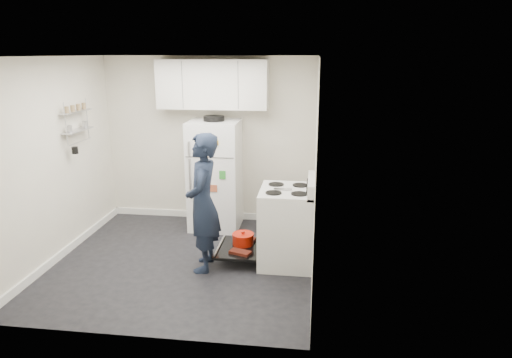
# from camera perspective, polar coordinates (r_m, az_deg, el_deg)

# --- Properties ---
(room) EXTENTS (3.21, 3.21, 2.51)m
(room) POSITION_cam_1_polar(r_m,az_deg,el_deg) (5.54, -9.67, 1.40)
(room) COLOR black
(room) RESTS_ON ground
(electric_range) EXTENTS (0.66, 0.76, 1.10)m
(electric_range) POSITION_cam_1_polar(r_m,az_deg,el_deg) (5.66, 3.72, -5.97)
(electric_range) COLOR silver
(electric_range) RESTS_ON ground
(open_oven_door) EXTENTS (0.55, 0.70, 0.22)m
(open_oven_door) POSITION_cam_1_polar(r_m,az_deg,el_deg) (5.86, -1.94, -8.15)
(open_oven_door) COLOR black
(open_oven_door) RESTS_ON ground
(refrigerator) EXTENTS (0.72, 0.74, 1.67)m
(refrigerator) POSITION_cam_1_polar(r_m,az_deg,el_deg) (6.74, -5.10, 0.56)
(refrigerator) COLOR white
(refrigerator) RESTS_ON ground
(upper_cabinets) EXTENTS (1.60, 0.33, 0.70)m
(upper_cabinets) POSITION_cam_1_polar(r_m,az_deg,el_deg) (6.72, -5.45, 11.71)
(upper_cabinets) COLOR silver
(upper_cabinets) RESTS_ON room
(wall_shelf_rack) EXTENTS (0.14, 0.60, 0.61)m
(wall_shelf_rack) POSITION_cam_1_polar(r_m,az_deg,el_deg) (6.45, -21.51, 6.76)
(wall_shelf_rack) COLOR #B2B2B7
(wall_shelf_rack) RESTS_ON room
(person) EXTENTS (0.46, 0.64, 1.66)m
(person) POSITION_cam_1_polar(r_m,az_deg,el_deg) (5.41, -6.66, -2.98)
(person) COLOR #151D30
(person) RESTS_ON ground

